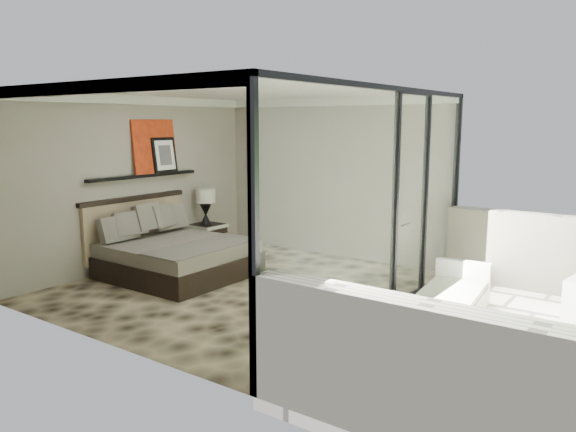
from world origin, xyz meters
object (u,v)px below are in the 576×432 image
Objects in this scene: bed at (174,254)px; table_lamp at (205,202)px; lounger at (451,301)px; nightstand at (207,236)px.

table_lamp is at bearing 115.06° from bed.
lounger is (4.20, 0.73, -0.16)m from bed.
table_lamp is 0.44× the size of lounger.
bed is at bearing -64.94° from table_lamp.
table_lamp is (0.02, -0.04, 0.65)m from nightstand.
lounger is (4.89, -0.74, -0.12)m from nightstand.
lounger is at bearing -8.17° from table_lamp.
bed is 1.62m from nightstand.
nightstand is 0.88× the size of table_lamp.
table_lamp is 4.97m from lounger.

